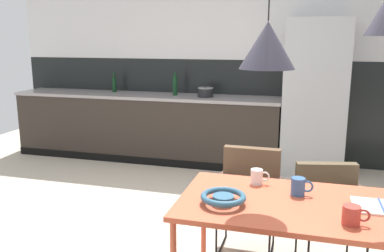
{
  "coord_description": "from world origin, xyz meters",
  "views": [
    {
      "loc": [
        0.77,
        -2.73,
        1.67
      ],
      "look_at": [
        -0.18,
        0.69,
        0.9
      ],
      "focal_mm": 37.98,
      "sensor_mm": 36.0,
      "label": 1
    }
  ],
  "objects": [
    {
      "name": "bottle_wine_green",
      "position": [
        -1.87,
        2.57,
        1.03
      ],
      "size": [
        0.06,
        0.06,
        0.3
      ],
      "color": "#0F3319",
      "rests_on": "kitchen_counter"
    },
    {
      "name": "refrigerator_column",
      "position": [
        0.9,
        2.46,
        0.96
      ],
      "size": [
        0.75,
        0.6,
        1.91
      ],
      "primitive_type": "cube",
      "color": "#ADAFB2",
      "rests_on": "ground"
    },
    {
      "name": "mug_wide_latte",
      "position": [
        0.51,
        -0.25,
        0.81
      ],
      "size": [
        0.12,
        0.08,
        0.1
      ],
      "color": "white",
      "rests_on": "dining_table"
    },
    {
      "name": "open_book",
      "position": [
        1.22,
        -0.45,
        0.77
      ],
      "size": [
        0.3,
        0.23,
        0.02
      ],
      "color": "white",
      "rests_on": "dining_table"
    },
    {
      "name": "fruit_bowl",
      "position": [
        0.37,
        -0.62,
        0.8
      ],
      "size": [
        0.26,
        0.26,
        0.06
      ],
      "color": "#33607F",
      "rests_on": "dining_table"
    },
    {
      "name": "back_wall_panel_upper",
      "position": [
        0.0,
        2.82,
        2.08
      ],
      "size": [
        6.73,
        0.12,
        1.39
      ],
      "primitive_type": "cube",
      "color": "silver",
      "rests_on": "back_wall_splashback_dark"
    },
    {
      "name": "bottle_spice_small",
      "position": [
        -0.92,
        2.48,
        1.05
      ],
      "size": [
        0.06,
        0.06,
        0.31
      ],
      "color": "#0F3319",
      "rests_on": "kitchen_counter"
    },
    {
      "name": "armchair_near_window",
      "position": [
        0.39,
        0.32,
        0.52
      ],
      "size": [
        0.49,
        0.48,
        0.81
      ],
      "rotation": [
        0.0,
        0.0,
        3.13
      ],
      "color": "brown",
      "rests_on": "ground"
    },
    {
      "name": "mug_dark_espresso",
      "position": [
        0.77,
        -0.37,
        0.81
      ],
      "size": [
        0.13,
        0.08,
        0.11
      ],
      "color": "#335B93",
      "rests_on": "dining_table"
    },
    {
      "name": "pendant_lamp_over_table_near",
      "position": [
        0.57,
        -0.45,
        1.64
      ],
      "size": [
        0.31,
        0.31,
        1.22
      ],
      "color": "black"
    },
    {
      "name": "cooking_pot",
      "position": [
        -0.48,
        2.44,
        0.98
      ],
      "size": [
        0.21,
        0.21,
        0.15
      ],
      "color": "black",
      "rests_on": "kitchen_counter"
    },
    {
      "name": "dining_table",
      "position": [
        0.88,
        -0.5,
        0.71
      ],
      "size": [
        1.55,
        0.76,
        0.76
      ],
      "color": "#D15536",
      "rests_on": "ground"
    },
    {
      "name": "back_wall_splashback_dark",
      "position": [
        0.0,
        2.82,
        0.69
      ],
      "size": [
        6.73,
        0.12,
        1.39
      ],
      "primitive_type": "cube",
      "color": "black",
      "rests_on": "ground"
    },
    {
      "name": "kitchen_counter",
      "position": [
        -1.36,
        2.46,
        0.46
      ],
      "size": [
        3.75,
        0.63,
        0.92
      ],
      "color": "#2F2721",
      "rests_on": "ground"
    },
    {
      "name": "mug_white_ceramic",
      "position": [
        1.04,
        -0.7,
        0.81
      ],
      "size": [
        0.13,
        0.09,
        0.1
      ],
      "color": "#B23D33",
      "rests_on": "dining_table"
    },
    {
      "name": "armchair_far_side",
      "position": [
        1.0,
        0.25,
        0.5
      ],
      "size": [
        0.57,
        0.56,
        0.75
      ],
      "rotation": [
        0.0,
        0.0,
        3.37
      ],
      "color": "brown",
      "rests_on": "ground"
    }
  ]
}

